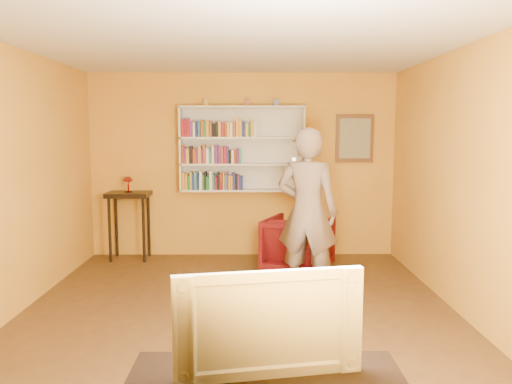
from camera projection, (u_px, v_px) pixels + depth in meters
room_shell at (238, 216)px, 4.95m from camera, size 5.30×5.80×2.88m
bookshelf at (242, 149)px, 7.28m from camera, size 1.80×0.29×1.23m
books_row_lower at (212, 181)px, 7.22m from camera, size 0.87×0.19×0.27m
books_row_middle at (211, 155)px, 7.18m from camera, size 0.84×0.19×0.27m
books_row_upper at (219, 129)px, 7.13m from camera, size 1.06×0.19×0.26m
ornament_left at (206, 103)px, 7.13m from camera, size 0.07×0.07×0.09m
ornament_centre at (248, 102)px, 7.14m from camera, size 0.07×0.07×0.10m
ornament_right at (276, 102)px, 7.14m from camera, size 0.07×0.07×0.10m
framed_painting at (355, 138)px, 7.32m from camera, size 0.55×0.05×0.70m
console_table at (129, 204)px, 7.20m from camera, size 0.60×0.46×0.98m
ruby_lustre at (128, 181)px, 7.16m from camera, size 0.14×0.14×0.23m
armchair at (298, 245)px, 6.53m from camera, size 1.06×1.07×0.75m
person at (307, 212)px, 5.62m from camera, size 0.80×0.65×1.90m
game_remote at (293, 159)px, 5.17m from camera, size 0.04×0.15×0.04m
television at (266, 318)px, 2.74m from camera, size 1.03×0.31×0.59m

